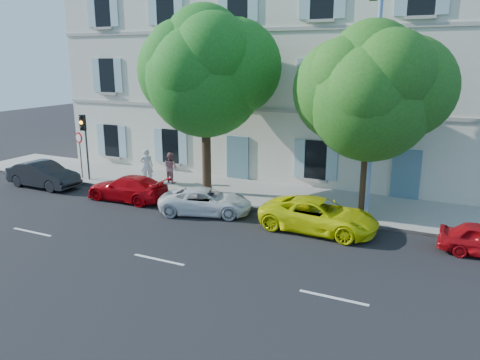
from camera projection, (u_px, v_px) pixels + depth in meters
The scene contains 15 objects.
ground at pixel (215, 223), 19.29m from camera, with size 90.00×90.00×0.00m, color black.
sidewalk at pixel (258, 194), 23.15m from camera, with size 36.00×4.50×0.15m, color #A09E96.
kerb at pixel (239, 206), 21.26m from camera, with size 36.00×0.16×0.16m, color #9E998E.
building at pixel (300, 69), 26.67m from camera, with size 28.00×7.00×12.00m, color beige.
car_dark_sedan at pixel (43, 175), 24.58m from camera, with size 1.43×4.10×1.35m, color black.
car_red_coupe at pixel (127, 188), 22.32m from camera, with size 1.67×4.12×1.19m, color #B6050C.
car_white_coupe at pixel (206, 201), 20.38m from camera, with size 1.85×4.01×1.11m, color white.
car_yellow_supercar at pixel (319, 215), 18.31m from camera, with size 2.12×4.61×1.28m, color #E2E809.
tree_left at pixel (205, 78), 21.85m from camera, with size 5.57×5.57×8.63m.
tree_right at pixel (371, 99), 18.32m from camera, with size 4.96×4.96×7.65m.
traffic_light at pixel (84, 133), 24.98m from camera, with size 0.30×0.40×3.56m.
road_sign at pixel (80, 145), 25.61m from camera, with size 0.58×0.15×2.55m.
street_lamp at pixel (373, 100), 17.93m from camera, with size 0.41×1.86×8.68m.
pedestrian_a at pixel (147, 166), 24.87m from camera, with size 0.66×0.43×1.81m, color silver.
pedestrian_b at pixel (171, 167), 24.89m from camera, with size 0.80×0.62×1.64m, color #A96C76.
Camera 1 is at (8.80, -15.98, 6.60)m, focal length 35.00 mm.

